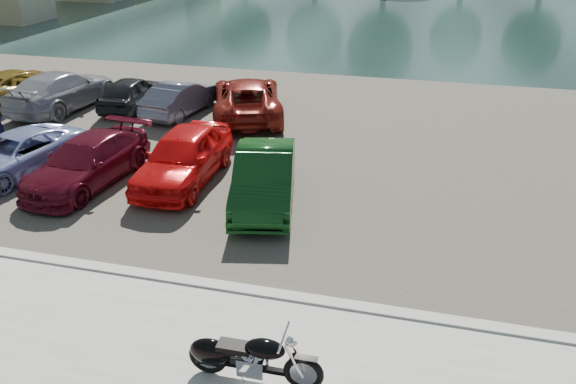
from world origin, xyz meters
name	(u,v)px	position (x,y,z in m)	size (l,w,h in m)	color
ground	(214,360)	(0.00, 0.00, 0.00)	(200.00, 200.00, 0.00)	#595447
kerb	(248,291)	(0.00, 2.00, 0.07)	(60.00, 0.30, 0.14)	#A7A69E
parking_lot	(327,142)	(0.00, 11.00, 0.02)	(60.00, 18.00, 0.04)	#413D34
river	(393,14)	(0.00, 40.00, 0.00)	(120.00, 40.00, 0.00)	#1B302F
motorcycle	(242,357)	(0.67, -0.38, 0.56)	(2.33, 0.75, 1.05)	black
car_2	(16,154)	(-8.64, 6.12, 0.65)	(2.03, 4.41, 1.23)	#94A1D8
car_3	(87,162)	(-6.16, 6.01, 0.71)	(1.86, 4.59, 1.33)	#560C1C
car_4	(184,156)	(-3.50, 6.83, 0.81)	(1.82, 4.53, 1.54)	red
car_5	(264,177)	(-0.83, 6.09, 0.77)	(1.55, 4.44, 1.46)	#113E15
car_6	(20,85)	(-13.43, 12.58, 0.70)	(2.20, 4.76, 1.32)	olive
car_7	(62,90)	(-11.08, 12.08, 0.80)	(2.13, 5.24, 1.52)	#9B9CA4
car_8	(131,92)	(-8.39, 12.81, 0.69)	(1.53, 3.80, 1.30)	black
car_9	(181,98)	(-6.16, 12.65, 0.68)	(1.36, 3.89, 1.28)	slate
car_10	(247,98)	(-3.50, 12.88, 0.80)	(2.51, 5.45, 1.51)	maroon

